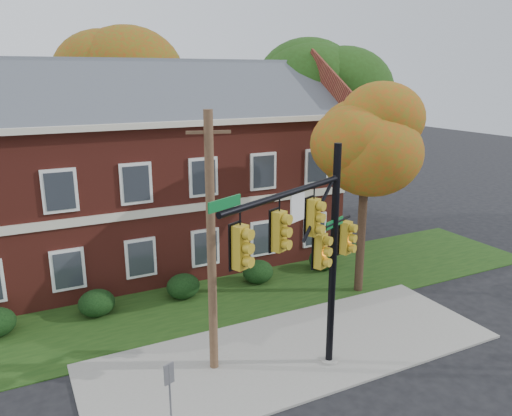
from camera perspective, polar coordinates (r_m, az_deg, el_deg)
name	(u,v)px	position (r m, az deg, el deg)	size (l,w,h in m)	color
ground	(311,366)	(16.88, 6.30, -17.56)	(120.00, 120.00, 0.00)	black
sidewalk	(295,350)	(17.58, 4.47, -15.93)	(14.00, 5.00, 0.08)	gray
grass_strip	(234,295)	(21.50, -2.53, -9.86)	(30.00, 6.00, 0.04)	#193811
apartment_building	(145,161)	(24.84, -12.62, 5.23)	(18.80, 8.80, 9.74)	maroon
hedge_left	(97,303)	(20.54, -17.75, -10.31)	(1.40, 1.26, 1.05)	black
hedge_center	(183,286)	(21.24, -8.32, -8.84)	(1.40, 1.26, 1.05)	black
hedge_right	(258,272)	(22.47, 0.23, -7.30)	(1.40, 1.26, 1.05)	black
hedge_far_right	(323,259)	(24.15, 7.68, -5.81)	(1.40, 1.26, 1.05)	black
tree_near_right	(373,136)	(20.61, 13.28, 7.96)	(4.50, 4.25, 8.58)	black
tree_right_rear	(330,91)	(30.08, 8.46, 13.09)	(6.30, 5.95, 10.62)	black
tree_far_rear	(130,78)	(32.44, -14.25, 14.21)	(6.84, 6.46, 11.52)	black
traffic_signal	(311,244)	(14.17, 6.36, -4.11)	(5.89, 2.87, 7.16)	gray
utility_pole	(211,246)	(14.92, -5.13, -4.37)	(1.24, 0.43, 8.14)	brown
sign_post	(170,387)	(13.65, -9.84, -19.47)	(0.29, 0.13, 2.05)	slate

